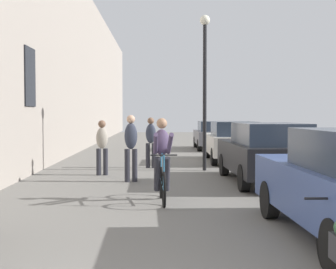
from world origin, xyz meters
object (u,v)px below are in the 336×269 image
object	(u,v)px
street_lamp	(205,72)
pedestrian_near	(131,144)
parked_car_second	(266,152)
cyclist_on_bicycle	(162,162)
pedestrian_far	(151,140)
parked_car_fourth	(213,135)
parked_car_third	(232,141)
pedestrian_mid	(102,144)

from	to	relation	value
street_lamp	pedestrian_near	bearing A→B (deg)	-130.97
street_lamp	parked_car_second	distance (m)	3.89
parked_car_second	cyclist_on_bicycle	bearing A→B (deg)	-137.58
pedestrian_far	parked_car_fourth	bearing A→B (deg)	69.91
parked_car_second	parked_car_third	xyz separation A→B (m)	(0.00, 5.52, -0.02)
street_lamp	parked_car_fourth	xyz separation A→B (m)	(1.29, 8.95, -2.37)
pedestrian_near	parked_car_second	distance (m)	3.52
pedestrian_mid	pedestrian_near	bearing A→B (deg)	-56.89
pedestrian_far	parked_car_fourth	world-z (taller)	pedestrian_far
pedestrian_mid	pedestrian_far	xyz separation A→B (m)	(1.40, 1.85, 0.04)
pedestrian_mid	parked_car_fourth	bearing A→B (deg)	66.35
cyclist_on_bicycle	parked_car_fourth	bearing A→B (deg)	79.33
parked_car_second	parked_car_fourth	xyz separation A→B (m)	(-0.01, 11.81, -0.07)
cyclist_on_bicycle	pedestrian_far	xyz separation A→B (m)	(-0.32, 6.06, 0.14)
pedestrian_near	parked_car_third	world-z (taller)	pedestrian_near
cyclist_on_bicycle	parked_car_third	xyz separation A→B (m)	(2.71, 7.99, -0.02)
pedestrian_near	parked_car_fourth	distance (m)	12.00
parked_car_second	parked_car_third	size ratio (longest dim) A/B	1.03
parked_car_second	pedestrian_mid	bearing A→B (deg)	158.53
pedestrian_mid	street_lamp	world-z (taller)	street_lamp
pedestrian_near	street_lamp	xyz separation A→B (m)	(2.20, 2.53, 2.11)
cyclist_on_bicycle	parked_car_second	distance (m)	3.66
pedestrian_near	parked_car_second	world-z (taller)	pedestrian_near
street_lamp	parked_car_second	world-z (taller)	street_lamp
cyclist_on_bicycle	street_lamp	world-z (taller)	street_lamp
parked_car_second	parked_car_fourth	distance (m)	11.81
pedestrian_far	parked_car_second	bearing A→B (deg)	-49.91
pedestrian_far	cyclist_on_bicycle	bearing A→B (deg)	-87.02
cyclist_on_bicycle	parked_car_second	xyz separation A→B (m)	(2.71, 2.47, 0.00)
cyclist_on_bicycle	pedestrian_near	size ratio (longest dim) A/B	1.00
pedestrian_near	parked_car_fourth	world-z (taller)	pedestrian_near
pedestrian_near	parked_car_third	size ratio (longest dim) A/B	0.41
pedestrian_near	parked_car_fourth	bearing A→B (deg)	73.11
cyclist_on_bicycle	street_lamp	size ratio (longest dim) A/B	0.36
street_lamp	parked_car_third	xyz separation A→B (m)	(1.31, 2.67, -2.32)
street_lamp	pedestrian_mid	bearing A→B (deg)	-160.34
pedestrian_near	parked_car_second	size ratio (longest dim) A/B	0.40
parked_car_fourth	parked_car_second	bearing A→B (deg)	-89.93
parked_car_second	parked_car_third	distance (m)	5.52
pedestrian_near	pedestrian_mid	xyz separation A→B (m)	(-0.92, 1.41, -0.09)
pedestrian_mid	parked_car_second	distance (m)	4.75
pedestrian_far	parked_car_second	world-z (taller)	pedestrian_far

